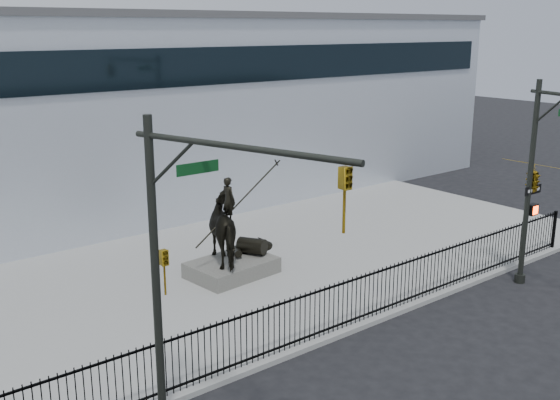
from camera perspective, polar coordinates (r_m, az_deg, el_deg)
ground at (r=19.13m, az=9.32°, el=-12.18°), size 120.00×120.00×0.00m
plaza at (r=23.88m, az=-3.26°, el=-6.16°), size 30.00×12.00×0.15m
building at (r=34.01m, az=-16.33°, el=7.29°), size 44.00×14.00×9.00m
picket_fence at (r=19.51m, az=6.69°, el=-8.59°), size 22.10×0.10×1.50m
statue_plinth at (r=23.21m, az=-4.21°, el=-5.90°), size 3.09×2.26×0.55m
equestrian_statue at (r=22.78m, az=-4.17°, el=-2.53°), size 3.73×2.48×3.17m
traffic_signal_left at (r=13.07m, az=-8.16°, el=-5.92°), size 1.52×4.84×7.00m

